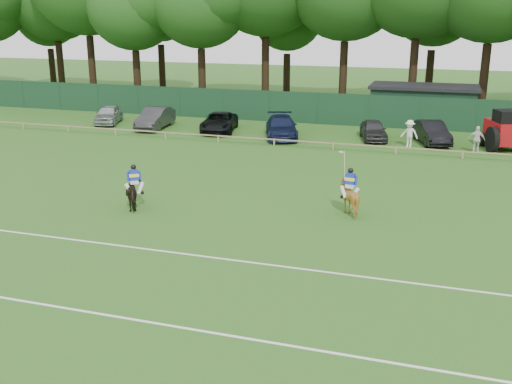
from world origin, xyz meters
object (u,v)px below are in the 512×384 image
at_px(hatch_grey, 373,130).
at_px(tractor, 503,131).
at_px(horse_chestnut, 349,198).
at_px(spectator_right, 494,141).
at_px(sedan_silver, 109,114).
at_px(spectator_left, 409,134).
at_px(horse_dark, 135,193).
at_px(sedan_navy, 281,127).
at_px(sedan_grey, 155,118).
at_px(utility_shed, 423,104).
at_px(spectator_mid, 477,140).
at_px(suv_black, 219,122).
at_px(estate_black, 431,132).

relative_size(hatch_grey, tractor, 1.10).
xyz_separation_m(horse_chestnut, spectator_right, (6.85, 15.13, -0.03)).
bearing_deg(sedan_silver, spectator_left, -22.33).
xyz_separation_m(horse_dark, spectator_right, (16.29, 17.26, 0.01)).
bearing_deg(horse_chestnut, spectator_right, -105.39).
height_order(horse_dark, spectator_right, spectator_right).
xyz_separation_m(sedan_silver, sedan_navy, (14.74, -1.20, 0.02)).
bearing_deg(spectator_left, sedan_grey, -167.44).
bearing_deg(utility_shed, sedan_silver, -161.88).
relative_size(sedan_silver, spectator_left, 2.39).
height_order(spectator_left, tractor, tractor).
bearing_deg(utility_shed, horse_dark, -113.12).
distance_m(utility_shed, tractor, 10.23).
distance_m(sedan_navy, tractor, 14.75).
distance_m(spectator_left, spectator_mid, 4.22).
bearing_deg(tractor, utility_shed, 101.93).
bearing_deg(suv_black, spectator_left, -16.46).
bearing_deg(spectator_mid, estate_black, 140.06).
distance_m(horse_dark, sedan_grey, 19.80).
distance_m(hatch_grey, utility_shed, 8.42).
relative_size(sedan_grey, spectator_mid, 2.77).
relative_size(horse_dark, tractor, 0.47).
bearing_deg(spectator_mid, sedan_silver, 173.45).
distance_m(sedan_navy, spectator_left, 8.94).
bearing_deg(sedan_navy, utility_shed, 25.70).
bearing_deg(sedan_grey, sedan_navy, -8.42).
xyz_separation_m(sedan_grey, spectator_left, (19.13, -0.90, 0.11)).
distance_m(horse_dark, estate_black, 22.50).
distance_m(horse_chestnut, utility_shed, 24.65).
bearing_deg(utility_shed, horse_chestnut, -94.54).
relative_size(horse_dark, spectator_left, 0.97).
distance_m(sedan_navy, spectator_right, 14.21).
bearing_deg(hatch_grey, suv_black, 167.64).
relative_size(hatch_grey, estate_black, 0.88).
bearing_deg(utility_shed, sedan_grey, -156.15).
bearing_deg(horse_dark, sedan_navy, -131.69).
xyz_separation_m(suv_black, tractor, (19.77, -0.31, 0.55)).
height_order(horse_dark, hatch_grey, horse_dark).
height_order(hatch_grey, tractor, tractor).
height_order(spectator_left, spectator_right, spectator_left).
distance_m(sedan_grey, spectator_left, 19.15).
distance_m(sedan_silver, spectator_mid, 27.93).
xyz_separation_m(sedan_silver, spectator_left, (23.66, -1.66, 0.17)).
xyz_separation_m(spectator_left, spectator_mid, (4.18, -0.57, -0.03)).
height_order(suv_black, sedan_navy, sedan_navy).
distance_m(sedan_navy, hatch_grey, 6.47).
relative_size(horse_chestnut, spectator_left, 0.85).
distance_m(horse_chestnut, spectator_right, 16.61).
bearing_deg(suv_black, utility_shed, 18.57).
distance_m(horse_dark, spectator_mid, 22.50).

